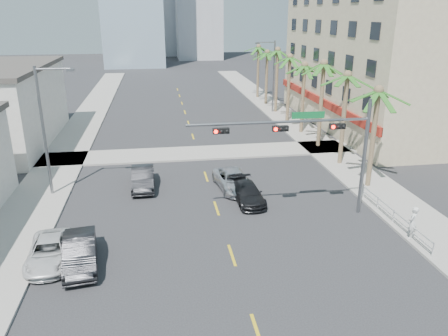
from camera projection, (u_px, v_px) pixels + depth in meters
name	position (u px, v px, depth m)	size (l,w,h in m)	color
ground	(247.00, 301.00, 19.56)	(260.00, 260.00, 0.00)	#262628
sidewalk_right	(331.00, 153.00, 39.89)	(4.00, 120.00, 0.15)	gray
sidewalk_left	(58.00, 167.00, 36.42)	(4.00, 120.00, 0.15)	gray
sidewalk_cross	(199.00, 153.00, 40.01)	(80.00, 4.00, 0.15)	gray
building_right	(388.00, 58.00, 48.15)	(15.25, 28.00, 15.00)	tan
traffic_signal_mast	(316.00, 139.00, 26.10)	(11.12, 0.54, 7.20)	slate
palm_tree_0	(379.00, 92.00, 30.03)	(4.80, 4.80, 7.80)	brown
palm_tree_1	(348.00, 76.00, 34.76)	(4.80, 4.80, 8.16)	brown
palm_tree_2	(324.00, 65.00, 39.48)	(4.80, 4.80, 8.52)	brown
palm_tree_3	(305.00, 66.00, 44.55)	(4.80, 4.80, 7.80)	brown
palm_tree_4	(290.00, 58.00, 49.28)	(4.80, 4.80, 8.16)	brown
palm_tree_5	(278.00, 51.00, 54.00)	(4.80, 4.80, 8.52)	brown
palm_tree_6	(267.00, 53.00, 59.07)	(4.80, 4.80, 7.80)	brown
palm_tree_7	(259.00, 47.00, 63.80)	(4.80, 4.80, 8.16)	brown
streetlight_left	(46.00, 126.00, 29.31)	(2.55, 0.25, 9.00)	slate
streetlight_right	(272.00, 73.00, 54.83)	(2.55, 0.25, 9.00)	slate
guardrail	(394.00, 215.00, 26.41)	(0.08, 8.08, 1.00)	silver
car_parked_mid	(80.00, 252.00, 22.13)	(1.59, 4.56, 1.50)	black
car_parked_far	(50.00, 251.00, 22.43)	(2.08, 4.50, 1.25)	silver
car_lane_left	(143.00, 178.00, 32.06)	(1.60, 4.59, 1.51)	black
car_lane_center	(234.00, 180.00, 31.81)	(2.25, 4.88, 1.36)	silver
car_lane_right	(248.00, 193.00, 29.69)	(1.77, 4.34, 1.26)	black
pedestrian	(413.00, 223.00, 24.46)	(0.70, 0.46, 1.92)	silver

